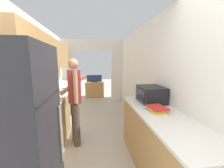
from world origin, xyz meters
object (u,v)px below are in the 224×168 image
(tv_cabinet, at_px, (95,89))
(microwave, at_px, (151,94))
(television, at_px, (94,79))
(person, at_px, (75,99))
(refrigerator, at_px, (13,137))
(book_stack, at_px, (156,109))
(range_oven, at_px, (59,107))

(tv_cabinet, bearing_deg, microwave, -77.32)
(television, bearing_deg, person, -96.97)
(person, relative_size, tv_cabinet, 2.03)
(refrigerator, relative_size, microwave, 3.50)
(book_stack, bearing_deg, tv_cabinet, 100.02)
(range_oven, height_order, book_stack, range_oven)
(refrigerator, distance_m, tv_cabinet, 5.06)
(range_oven, height_order, tv_cabinet, range_oven)
(microwave, height_order, book_stack, microwave)
(refrigerator, height_order, tv_cabinet, refrigerator)
(person, height_order, television, person)
(microwave, bearing_deg, television, 102.80)
(person, relative_size, microwave, 3.28)
(person, bearing_deg, range_oven, 12.58)
(refrigerator, xyz_separation_m, microwave, (1.81, 0.86, 0.16))
(book_stack, bearing_deg, range_oven, 134.68)
(refrigerator, xyz_separation_m, person, (0.44, 1.26, 0.01))
(refrigerator, relative_size, range_oven, 1.69)
(book_stack, distance_m, television, 4.58)
(range_oven, bearing_deg, book_stack, -45.32)
(refrigerator, height_order, television, refrigerator)
(range_oven, height_order, television, range_oven)
(range_oven, relative_size, person, 0.63)
(book_stack, height_order, tv_cabinet, book_stack)
(refrigerator, xyz_separation_m, television, (0.89, 4.91, -0.04))
(television, bearing_deg, microwave, -77.20)
(refrigerator, relative_size, book_stack, 5.80)
(person, xyz_separation_m, book_stack, (1.25, -0.86, 0.05))
(range_oven, bearing_deg, person, -60.96)
(microwave, xyz_separation_m, book_stack, (-0.12, -0.46, -0.10))
(person, xyz_separation_m, tv_cabinet, (0.45, 3.69, -0.56))
(microwave, bearing_deg, book_stack, -104.03)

